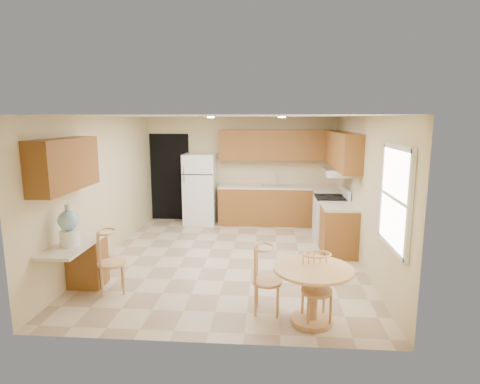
# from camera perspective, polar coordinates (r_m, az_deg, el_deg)

# --- Properties ---
(floor) EXTENTS (5.50, 5.50, 0.00)m
(floor) POSITION_cam_1_polar(r_m,az_deg,el_deg) (7.26, -1.38, -9.41)
(floor) COLOR #C5AF8F
(floor) RESTS_ON ground
(ceiling) EXTENTS (4.50, 5.50, 0.02)m
(ceiling) POSITION_cam_1_polar(r_m,az_deg,el_deg) (6.83, -1.47, 10.74)
(ceiling) COLOR white
(ceiling) RESTS_ON wall_back
(wall_back) EXTENTS (4.50, 0.02, 2.50)m
(wall_back) POSITION_cam_1_polar(r_m,az_deg,el_deg) (9.64, 0.21, 3.21)
(wall_back) COLOR #C9B787
(wall_back) RESTS_ON floor
(wall_front) EXTENTS (4.50, 0.02, 2.50)m
(wall_front) POSITION_cam_1_polar(r_m,az_deg,el_deg) (4.28, -5.12, -6.08)
(wall_front) COLOR #C9B787
(wall_front) RESTS_ON floor
(wall_left) EXTENTS (0.02, 5.50, 2.50)m
(wall_left) POSITION_cam_1_polar(r_m,az_deg,el_deg) (7.50, -18.79, 0.57)
(wall_left) COLOR #C9B787
(wall_left) RESTS_ON floor
(wall_right) EXTENTS (0.02, 5.50, 2.50)m
(wall_right) POSITION_cam_1_polar(r_m,az_deg,el_deg) (7.07, 17.03, 0.10)
(wall_right) COLOR #C9B787
(wall_right) RESTS_ON floor
(doorway) EXTENTS (0.90, 0.02, 2.10)m
(doorway) POSITION_cam_1_polar(r_m,az_deg,el_deg) (9.93, -9.92, 2.10)
(doorway) COLOR black
(doorway) RESTS_ON floor
(base_cab_back) EXTENTS (2.75, 0.60, 0.87)m
(base_cab_back) POSITION_cam_1_polar(r_m,az_deg,el_deg) (9.46, 5.37, -1.99)
(base_cab_back) COLOR brown
(base_cab_back) RESTS_ON floor
(counter_back) EXTENTS (2.75, 0.63, 0.04)m
(counter_back) POSITION_cam_1_polar(r_m,az_deg,el_deg) (9.38, 5.42, 0.73)
(counter_back) COLOR beige
(counter_back) RESTS_ON base_cab_back
(base_cab_right_a) EXTENTS (0.60, 0.59, 0.87)m
(base_cab_right_a) POSITION_cam_1_polar(r_m,az_deg,el_deg) (8.97, 12.33, -2.88)
(base_cab_right_a) COLOR brown
(base_cab_right_a) RESTS_ON floor
(counter_right_a) EXTENTS (0.63, 0.59, 0.04)m
(counter_right_a) POSITION_cam_1_polar(r_m,az_deg,el_deg) (8.88, 12.44, -0.02)
(counter_right_a) COLOR beige
(counter_right_a) RESTS_ON base_cab_right_a
(base_cab_right_b) EXTENTS (0.60, 0.80, 0.87)m
(base_cab_right_b) POSITION_cam_1_polar(r_m,az_deg,el_deg) (7.58, 13.82, -5.40)
(base_cab_right_b) COLOR brown
(base_cab_right_b) RESTS_ON floor
(counter_right_b) EXTENTS (0.63, 0.80, 0.04)m
(counter_right_b) POSITION_cam_1_polar(r_m,az_deg,el_deg) (7.47, 13.97, -2.03)
(counter_right_b) COLOR beige
(counter_right_b) RESTS_ON base_cab_right_b
(upper_cab_back) EXTENTS (2.75, 0.33, 0.70)m
(upper_cab_back) POSITION_cam_1_polar(r_m,az_deg,el_deg) (9.40, 5.51, 6.65)
(upper_cab_back) COLOR brown
(upper_cab_back) RESTS_ON wall_back
(upper_cab_right) EXTENTS (0.33, 2.42, 0.70)m
(upper_cab_right) POSITION_cam_1_polar(r_m,az_deg,el_deg) (8.15, 14.28, 5.80)
(upper_cab_right) COLOR brown
(upper_cab_right) RESTS_ON wall_right
(upper_cab_left) EXTENTS (0.33, 1.40, 0.70)m
(upper_cab_left) POSITION_cam_1_polar(r_m,az_deg,el_deg) (5.92, -23.68, 3.62)
(upper_cab_left) COLOR brown
(upper_cab_left) RESTS_ON wall_left
(sink) EXTENTS (0.78, 0.44, 0.01)m
(sink) POSITION_cam_1_polar(r_m,az_deg,el_deg) (9.37, 5.27, 0.86)
(sink) COLOR silver
(sink) RESTS_ON counter_back
(range_hood) EXTENTS (0.50, 0.76, 0.14)m
(range_hood) POSITION_cam_1_polar(r_m,az_deg,el_deg) (8.15, 13.59, 2.79)
(range_hood) COLOR silver
(range_hood) RESTS_ON upper_cab_right
(desk_pedestal) EXTENTS (0.48, 0.42, 0.72)m
(desk_pedestal) POSITION_cam_1_polar(r_m,az_deg,el_deg) (6.45, -20.86, -9.31)
(desk_pedestal) COLOR brown
(desk_pedestal) RESTS_ON floor
(desk_top) EXTENTS (0.50, 1.20, 0.04)m
(desk_top) POSITION_cam_1_polar(r_m,az_deg,el_deg) (6.01, -22.63, -6.96)
(desk_top) COLOR beige
(desk_top) RESTS_ON desk_pedestal
(window) EXTENTS (0.06, 1.12, 1.30)m
(window) POSITION_cam_1_polar(r_m,az_deg,el_deg) (5.27, 21.27, -0.82)
(window) COLOR white
(window) RESTS_ON wall_right
(can_light_a) EXTENTS (0.14, 0.14, 0.02)m
(can_light_a) POSITION_cam_1_polar(r_m,az_deg,el_deg) (8.08, -4.19, 10.56)
(can_light_a) COLOR white
(can_light_a) RESTS_ON ceiling
(can_light_b) EXTENTS (0.14, 0.14, 0.02)m
(can_light_b) POSITION_cam_1_polar(r_m,az_deg,el_deg) (7.99, 5.96, 10.54)
(can_light_b) COLOR white
(can_light_b) RESTS_ON ceiling
(refrigerator) EXTENTS (0.73, 0.71, 1.65)m
(refrigerator) POSITION_cam_1_polar(r_m,az_deg,el_deg) (9.48, -5.68, 0.44)
(refrigerator) COLOR white
(refrigerator) RESTS_ON floor
(stove) EXTENTS (0.65, 0.76, 1.09)m
(stove) POSITION_cam_1_polar(r_m,az_deg,el_deg) (8.31, 12.80, -3.71)
(stove) COLOR white
(stove) RESTS_ON floor
(dining_table) EXTENTS (0.96, 0.96, 0.71)m
(dining_table) POSITION_cam_1_polar(r_m,az_deg,el_deg) (5.04, 10.30, -13.14)
(dining_table) COLOR tan
(dining_table) RESTS_ON floor
(chair_table_a) EXTENTS (0.39, 0.50, 0.87)m
(chair_table_a) POSITION_cam_1_polar(r_m,az_deg,el_deg) (5.11, 3.89, -11.77)
(chair_table_a) COLOR tan
(chair_table_a) RESTS_ON floor
(chair_table_b) EXTENTS (0.38, 0.39, 0.86)m
(chair_table_b) POSITION_cam_1_polar(r_m,az_deg,el_deg) (4.94, 11.02, -12.85)
(chair_table_b) COLOR tan
(chair_table_b) RESTS_ON floor
(chair_desk) EXTENTS (0.40, 0.51, 0.90)m
(chair_desk) POSITION_cam_1_polar(r_m,az_deg,el_deg) (5.96, -18.18, -8.82)
(chair_desk) COLOR tan
(chair_desk) RESTS_ON floor
(water_crock) EXTENTS (0.27, 0.27, 0.56)m
(water_crock) POSITION_cam_1_polar(r_m,az_deg,el_deg) (5.87, -23.17, -4.63)
(water_crock) COLOR white
(water_crock) RESTS_ON desk_top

